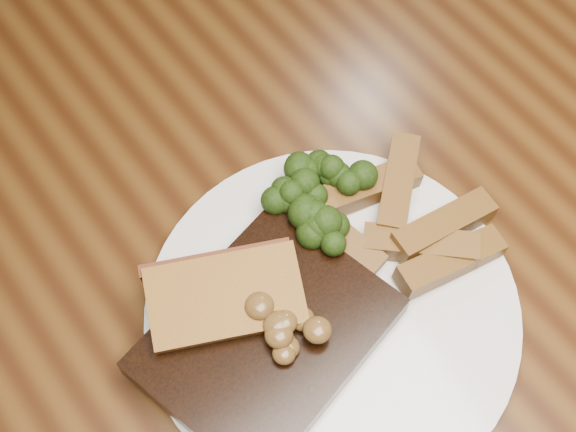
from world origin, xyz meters
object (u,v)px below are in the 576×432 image
Objects in this scene: plate at (332,314)px; garlic_bread at (227,308)px; dining_table at (283,291)px; potato_wedges at (402,238)px; steak at (267,337)px.

garlic_bread reaches higher than plate.
potato_wedges is (0.08, -0.06, 0.12)m from dining_table.
steak is at bearing 169.59° from plate.
garlic_bread is at bearing -162.03° from dining_table.
dining_table is 0.14m from garlic_bread.
steak reaches higher than potato_wedges.
potato_wedges is (0.14, 0.00, -0.00)m from steak.
steak reaches higher than plate.
steak is 0.04m from garlic_bread.
dining_table is 0.12m from plate.
dining_table is at bearing 86.51° from plate.
dining_table is 8.70× the size of steak.
potato_wedges is at bearing -37.24° from dining_table.
potato_wedges is at bearing -12.30° from steak.
garlic_bread is at bearing 144.14° from plate.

